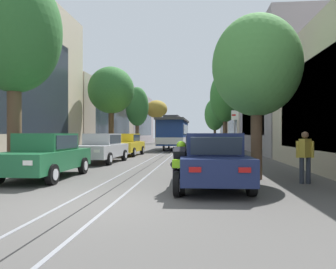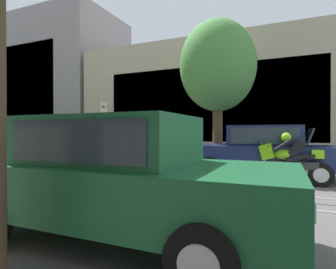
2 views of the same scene
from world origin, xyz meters
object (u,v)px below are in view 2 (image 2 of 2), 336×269
object	(u,v)px
street_tree_kerb_right_near	(218,67)
pedestrian_on_left_pavement	(244,143)
motorcycle_with_rider	(291,160)
parked_car_navy_near_right	(261,151)
parked_car_green_near_left	(119,176)
parked_car_beige_second_right	(94,147)
street_sign_post	(104,124)

from	to	relation	value
street_tree_kerb_right_near	pedestrian_on_left_pavement	xyz separation A→B (m)	(1.34, -0.81, -2.97)
motorcycle_with_rider	parked_car_navy_near_right	bearing A→B (deg)	43.79
parked_car_green_near_left	parked_car_navy_near_right	distance (m)	5.87
parked_car_beige_second_right	pedestrian_on_left_pavement	bearing A→B (deg)	-62.70
street_tree_kerb_right_near	street_sign_post	xyz separation A→B (m)	(-0.13, 5.23, -2.14)
parked_car_navy_near_right	street_tree_kerb_right_near	xyz separation A→B (m)	(1.60, 1.72, 3.09)
parked_car_beige_second_right	motorcycle_with_rider	world-z (taller)	parked_car_beige_second_right
parked_car_green_near_left	street_sign_post	size ratio (longest dim) A/B	1.55
motorcycle_with_rider	pedestrian_on_left_pavement	distance (m)	4.20
street_tree_kerb_right_near	motorcycle_with_rider	xyz separation A→B (m)	(-2.47, -2.55, -3.24)
parked_car_green_near_left	street_tree_kerb_right_near	distance (m)	7.98
parked_car_beige_second_right	street_sign_post	bearing A→B (deg)	22.59
street_sign_post	pedestrian_on_left_pavement	bearing A→B (deg)	-76.32
street_tree_kerb_right_near	pedestrian_on_left_pavement	distance (m)	3.36
pedestrian_on_left_pavement	street_sign_post	world-z (taller)	street_sign_post
parked_car_beige_second_right	street_tree_kerb_right_near	bearing A→B (deg)	-72.35
parked_car_beige_second_right	street_tree_kerb_right_near	size ratio (longest dim) A/B	0.77
parked_car_navy_near_right	pedestrian_on_left_pavement	distance (m)	3.08
parked_car_green_near_left	parked_car_beige_second_right	size ratio (longest dim) A/B	1.00
street_tree_kerb_right_near	pedestrian_on_left_pavement	bearing A→B (deg)	-31.14
motorcycle_with_rider	pedestrian_on_left_pavement	xyz separation A→B (m)	(3.81, 1.74, 0.28)
parked_car_beige_second_right	pedestrian_on_left_pavement	distance (m)	6.17
pedestrian_on_left_pavement	street_sign_post	distance (m)	6.28
street_sign_post	motorcycle_with_rider	bearing A→B (deg)	-106.73
street_tree_kerb_right_near	motorcycle_with_rider	distance (m)	4.81
pedestrian_on_left_pavement	parked_car_navy_near_right	bearing A→B (deg)	-162.90
motorcycle_with_rider	street_sign_post	size ratio (longest dim) A/B	0.70
parked_car_green_near_left	motorcycle_with_rider	distance (m)	5.30
parked_car_navy_near_right	parked_car_beige_second_right	xyz separation A→B (m)	(0.12, 6.39, 0.00)
parked_car_green_near_left	pedestrian_on_left_pavement	distance (m)	8.69
street_tree_kerb_right_near	street_sign_post	distance (m)	5.66
parked_car_green_near_left	street_sign_post	world-z (taller)	street_sign_post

